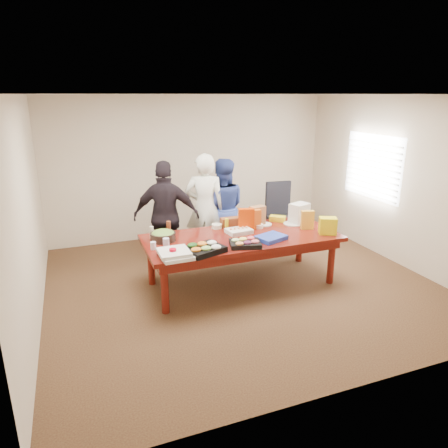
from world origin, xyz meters
name	(u,v)px	position (x,y,z in m)	size (l,w,h in m)	color
floor	(241,284)	(0.00, 0.00, -0.01)	(5.50, 5.00, 0.02)	#47301E
ceiling	(244,94)	(0.00, 0.00, 2.71)	(5.50, 5.00, 0.02)	white
wall_back	(192,167)	(0.00, 2.50, 1.35)	(5.50, 0.04, 2.70)	beige
wall_front	(357,260)	(0.00, -2.50, 1.35)	(5.50, 0.04, 2.70)	beige
wall_left	(27,215)	(-2.75, 0.00, 1.35)	(0.04, 5.00, 2.70)	beige
wall_right	(398,181)	(2.75, 0.00, 1.35)	(0.04, 5.00, 2.70)	beige
window_panel	(372,167)	(2.72, 0.60, 1.50)	(0.03, 1.40, 1.10)	white
window_blinds	(371,167)	(2.68, 0.60, 1.50)	(0.04, 1.36, 1.00)	beige
conference_table	(241,260)	(0.00, 0.00, 0.38)	(2.80, 1.20, 0.75)	#4C1C0F
office_chair	(283,217)	(1.32, 1.18, 0.57)	(0.58, 0.58, 1.13)	black
person_center	(205,209)	(-0.21, 1.05, 0.91)	(0.66, 0.44, 1.82)	white
person_right	(222,208)	(0.13, 1.17, 0.85)	(0.83, 0.64, 1.70)	#2F418F
person_left	(166,216)	(-0.88, 0.94, 0.88)	(1.03, 0.43, 1.75)	black
veggie_tray	(204,250)	(-0.71, -0.42, 0.79)	(0.48, 0.38, 0.07)	black
fruit_tray	(245,244)	(-0.12, -0.39, 0.78)	(0.41, 0.32, 0.06)	black
sheet_cake	(239,231)	(0.01, 0.14, 0.78)	(0.36, 0.27, 0.06)	silver
salad_bowl	(163,237)	(-1.10, 0.21, 0.81)	(0.36, 0.36, 0.12)	black
chip_bag_blue	(271,238)	(0.32, -0.29, 0.78)	(0.40, 0.30, 0.06)	#253BAA
chip_bag_red	(246,219)	(0.17, 0.23, 0.92)	(0.23, 0.09, 0.33)	#C13100
chip_bag_yellow	(307,220)	(1.05, -0.05, 0.89)	(0.19, 0.08, 0.29)	gold
chip_bag_orange	(255,219)	(0.31, 0.24, 0.90)	(0.19, 0.08, 0.29)	#D25C15
mayo_jar	(244,225)	(0.14, 0.27, 0.82)	(0.09, 0.09, 0.14)	white
mustard_bottle	(227,224)	(-0.08, 0.40, 0.83)	(0.05, 0.05, 0.15)	yellow
dressing_bottle	(169,228)	(-0.96, 0.46, 0.85)	(0.06, 0.06, 0.19)	brown
ranch_bottle	(152,232)	(-1.23, 0.37, 0.84)	(0.06, 0.06, 0.17)	beige
banana_bunch	(277,219)	(0.83, 0.47, 0.79)	(0.25, 0.14, 0.08)	yellow
bread_loaf	(231,222)	(0.03, 0.52, 0.81)	(0.31, 0.13, 0.12)	brown
kraft_bag	(257,216)	(0.42, 0.38, 0.90)	(0.23, 0.13, 0.31)	#926039
red_cup	(173,253)	(-1.13, -0.45, 0.81)	(0.09, 0.09, 0.12)	#BC0017
clear_cup_a	(166,243)	(-1.12, -0.04, 0.81)	(0.09, 0.09, 0.12)	silver
clear_cup_b	(153,246)	(-1.30, -0.08, 0.80)	(0.07, 0.07, 0.10)	white
pizza_box_lower	(177,256)	(-1.09, -0.47, 0.77)	(0.38, 0.38, 0.04)	silver
pizza_box_upper	(174,252)	(-1.11, -0.44, 0.82)	(0.38, 0.38, 0.04)	silver
plate_a	(293,224)	(0.97, 0.24, 0.76)	(0.28, 0.28, 0.02)	silver
plate_b	(264,224)	(0.53, 0.37, 0.76)	(0.24, 0.24, 0.02)	white
dip_bowl_a	(258,226)	(0.38, 0.25, 0.78)	(0.15, 0.15, 0.06)	white
dip_bowl_b	(217,226)	(-0.21, 0.47, 0.78)	(0.16, 0.16, 0.06)	beige
grocery_bag_white	(299,213)	(1.10, 0.26, 0.91)	(0.30, 0.21, 0.32)	silver
grocery_bag_yellow	(328,226)	(1.21, -0.35, 0.87)	(0.24, 0.17, 0.24)	yellow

